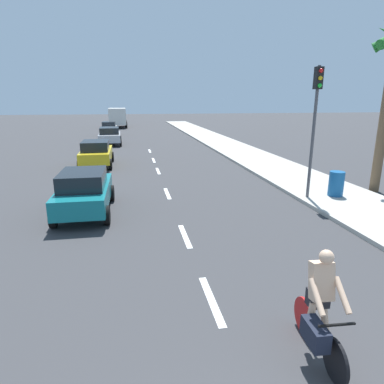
{
  "coord_description": "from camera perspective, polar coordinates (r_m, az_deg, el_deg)",
  "views": [
    {
      "loc": [
        -1.48,
        -0.76,
        3.97
      ],
      "look_at": [
        0.39,
        9.48,
        1.1
      ],
      "focal_mm": 31.38,
      "sensor_mm": 36.0,
      "label": 1
    }
  ],
  "objects": [
    {
      "name": "lane_stripe_1",
      "position": [
        7.24,
        3.31,
        -17.82
      ],
      "size": [
        0.16,
        1.8,
        0.01
      ],
      "primitive_type": "cube",
      "color": "white",
      "rests_on": "ground"
    },
    {
      "name": "parked_car_yellow",
      "position": [
        21.55,
        -15.96,
        6.46
      ],
      "size": [
        1.95,
        4.17,
        1.57
      ],
      "rotation": [
        0.0,
        0.0,
        0.01
      ],
      "color": "gold",
      "rests_on": "ground"
    },
    {
      "name": "parked_car_white",
      "position": [
        40.24,
        -13.89,
        10.49
      ],
      "size": [
        1.81,
        3.87,
        1.57
      ],
      "rotation": [
        0.0,
        0.0,
        0.0
      ],
      "color": "white",
      "rests_on": "ground"
    },
    {
      "name": "parked_car_silver",
      "position": [
        31.91,
        -13.81,
        9.34
      ],
      "size": [
        2.16,
        4.52,
        1.57
      ],
      "rotation": [
        0.0,
        0.0,
        0.03
      ],
      "color": "#B7BABF",
      "rests_on": "ground"
    },
    {
      "name": "lane_stripe_2",
      "position": [
        10.2,
        -1.22,
        -7.47
      ],
      "size": [
        0.16,
        1.8,
        0.01
      ],
      "primitive_type": "cube",
      "color": "white",
      "rests_on": "ground"
    },
    {
      "name": "lane_stripe_3",
      "position": [
        14.73,
        -4.21,
        -0.25
      ],
      "size": [
        0.16,
        1.8,
        0.01
      ],
      "primitive_type": "cube",
      "color": "white",
      "rests_on": "ground"
    },
    {
      "name": "ground_plane",
      "position": [
        21.18,
        -6.19,
        4.52
      ],
      "size": [
        160.0,
        160.0,
        0.0
      ],
      "primitive_type": "plane",
      "color": "#38383A"
    },
    {
      "name": "delivery_truck",
      "position": [
        51.83,
        -12.55,
        12.32
      ],
      "size": [
        2.79,
        6.29,
        2.8
      ],
      "rotation": [
        0.0,
        0.0,
        0.02
      ],
      "color": "maroon",
      "rests_on": "ground"
    },
    {
      "name": "lane_stripe_5",
      "position": [
        23.01,
        -6.55,
        5.38
      ],
      "size": [
        0.16,
        1.8,
        0.01
      ],
      "primitive_type": "cube",
      "color": "white",
      "rests_on": "ground"
    },
    {
      "name": "traffic_signal",
      "position": [
        13.97,
        20.26,
        13.01
      ],
      "size": [
        0.28,
        0.33,
        5.2
      ],
      "color": "#4C4C51",
      "rests_on": "ground"
    },
    {
      "name": "lane_stripe_4",
      "position": [
        19.47,
        -5.8,
        3.58
      ],
      "size": [
        0.16,
        1.8,
        0.01
      ],
      "primitive_type": "cube",
      "color": "white",
      "rests_on": "ground"
    },
    {
      "name": "sidewalk_strip",
      "position": [
        24.57,
        9.83,
        6.05
      ],
      "size": [
        3.6,
        80.0,
        0.14
      ],
      "primitive_type": "cube",
      "color": "#B2ADA3",
      "rests_on": "ground"
    },
    {
      "name": "trash_bin_near",
      "position": [
        14.97,
        23.31,
        1.3
      ],
      "size": [
        0.6,
        0.6,
        1.01
      ],
      "primitive_type": "cylinder",
      "color": "#14518C",
      "rests_on": "sidewalk_strip"
    },
    {
      "name": "cyclist",
      "position": [
        5.82,
        20.81,
        -18.34
      ],
      "size": [
        0.63,
        1.71,
        1.82
      ],
      "rotation": [
        0.0,
        0.0,
        3.08
      ],
      "color": "black",
      "rests_on": "ground"
    },
    {
      "name": "parked_car_teal",
      "position": [
        12.55,
        -17.82,
        0.2
      ],
      "size": [
        1.89,
        4.02,
        1.57
      ],
      "rotation": [
        0.0,
        0.0,
        -0.01
      ],
      "color": "#14727A",
      "rests_on": "ground"
    },
    {
      "name": "lane_stripe_6",
      "position": [
        27.32,
        -7.2,
        6.94
      ],
      "size": [
        0.16,
        1.8,
        0.01
      ],
      "primitive_type": "cube",
      "color": "white",
      "rests_on": "ground"
    }
  ]
}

